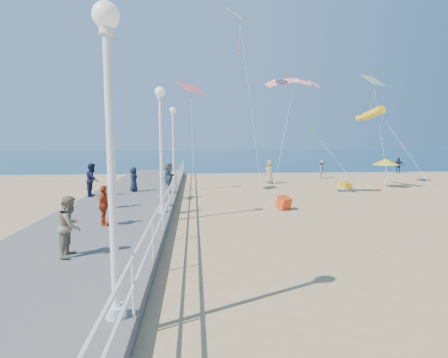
{
  "coord_description": "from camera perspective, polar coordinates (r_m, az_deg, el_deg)",
  "views": [
    {
      "loc": [
        -3.96,
        -15.0,
        3.51
      ],
      "look_at": [
        -2.5,
        2.0,
        1.6
      ],
      "focal_mm": 28.0,
      "sensor_mm": 36.0,
      "label": 1
    }
  ],
  "objects": [
    {
      "name": "toddler_held",
      "position": [
        16.72,
        -9.3,
        -0.01
      ],
      "size": [
        0.45,
        0.5,
        0.84
      ],
      "primitive_type": "imported",
      "rotation": [
        0.0,
        0.0,
        1.17
      ],
      "color": "#348CC5",
      "rests_on": "boardwalk"
    },
    {
      "name": "ocean",
      "position": [
        80.17,
        -2.08,
        3.88
      ],
      "size": [
        160.0,
        90.0,
        0.05
      ],
      "primitive_type": "cube",
      "color": "#0C334D",
      "rests_on": "ground"
    },
    {
      "name": "spectator_5",
      "position": [
        20.75,
        -9.02,
        0.17
      ],
      "size": [
        0.63,
        1.68,
        1.78
      ],
      "primitive_type": "imported",
      "rotation": [
        0.0,
        0.0,
        1.51
      ],
      "color": "#555559",
      "rests_on": "boardwalk"
    },
    {
      "name": "surf_line",
      "position": [
        35.89,
        1.45,
        0.82
      ],
      "size": [
        160.0,
        1.2,
        0.04
      ],
      "primitive_type": "cube",
      "color": "silver",
      "rests_on": "ground"
    },
    {
      "name": "spectator_7",
      "position": [
        20.72,
        -20.67,
        -0.1
      ],
      "size": [
        0.75,
        0.93,
        1.83
      ],
      "primitive_type": "imported",
      "rotation": [
        0.0,
        0.0,
        1.63
      ],
      "color": "#161831",
      "rests_on": "boardwalk"
    },
    {
      "name": "beach_umbrella",
      "position": [
        28.3,
        24.91,
        2.55
      ],
      "size": [
        1.9,
        1.9,
        2.14
      ],
      "color": "white",
      "rests_on": "ground"
    },
    {
      "name": "kite_diamond_pink",
      "position": [
        22.7,
        -5.39,
        14.54
      ],
      "size": [
        1.81,
        1.79,
        0.75
      ],
      "primitive_type": "cube",
      "rotation": [
        0.56,
        0.0,
        0.7
      ],
      "color": "#E2535F"
    },
    {
      "name": "kite_diamond_redwhite",
      "position": [
        20.34,
        2.53,
        24.99
      ],
      "size": [
        1.54,
        1.6,
        0.75
      ],
      "primitive_type": "cube",
      "rotation": [
        0.63,
        0.0,
        0.95
      ],
      "color": "red"
    },
    {
      "name": "lamp_post_far",
      "position": [
        24.04,
        -8.28,
        6.68
      ],
      "size": [
        0.44,
        0.44,
        5.32
      ],
      "color": "white",
      "rests_on": "boardwalk"
    },
    {
      "name": "kite_diamond_multi",
      "position": [
        29.4,
        23.15,
        14.6
      ],
      "size": [
        1.96,
        1.86,
        0.91
      ],
      "primitive_type": "cube",
      "rotation": [
        0.62,
        0.0,
        0.52
      ],
      "color": "#167FC1"
    },
    {
      "name": "ground",
      "position": [
        15.9,
        9.7,
        -6.45
      ],
      "size": [
        160.0,
        160.0,
        0.0
      ],
      "primitive_type": "plane",
      "color": "tan",
      "rests_on": "ground"
    },
    {
      "name": "spectator_4",
      "position": [
        21.8,
        -14.55,
        -0.05
      ],
      "size": [
        0.49,
        0.74,
        1.49
      ],
      "primitive_type": "imported",
      "rotation": [
        0.0,
        0.0,
        1.55
      ],
      "color": "#161F32",
      "rests_on": "boardwalk"
    },
    {
      "name": "lamp_post_mid",
      "position": [
        15.06,
        -10.28,
        6.86
      ],
      "size": [
        0.44,
        0.44,
        5.32
      ],
      "color": "white",
      "rests_on": "boardwalk"
    },
    {
      "name": "kite_windsock",
      "position": [
        26.65,
        23.23,
        9.85
      ],
      "size": [
        1.07,
        3.02,
        1.15
      ],
      "primitive_type": "cylinder",
      "rotation": [
        1.36,
        0.0,
        0.17
      ],
      "color": "yellow"
    },
    {
      "name": "beach_chair_right",
      "position": [
        27.78,
        18.8,
        -0.8
      ],
      "size": [
        0.55,
        0.55,
        0.4
      ],
      "primitive_type": "cube",
      "color": "gold",
      "rests_on": "ground"
    },
    {
      "name": "beach_walker_c",
      "position": [
        28.47,
        7.45,
        1.18
      ],
      "size": [
        0.75,
        1.02,
        1.91
      ],
      "primitive_type": "imported",
      "rotation": [
        0.0,
        0.0,
        -1.41
      ],
      "color": "#909063",
      "rests_on": "ground"
    },
    {
      "name": "kite_diamond_green",
      "position": [
        28.05,
        14.59,
        7.18
      ],
      "size": [
        1.21,
        1.32,
        0.72
      ],
      "primitive_type": "cube",
      "rotation": [
        0.72,
        0.0,
        1.11
      ],
      "color": "green"
    },
    {
      "name": "lamp_post_near",
      "position": [
        6.16,
        -18.12,
        7.5
      ],
      "size": [
        0.44,
        0.44,
        5.32
      ],
      "color": "white",
      "rests_on": "boardwalk"
    },
    {
      "name": "beach_chair_left",
      "position": [
        26.91,
        19.4,
        -1.05
      ],
      "size": [
        0.55,
        0.55,
        0.4
      ],
      "primitive_type": "cube",
      "color": "orange",
      "rests_on": "ground"
    },
    {
      "name": "spectator_1",
      "position": [
        10.28,
        -23.81,
        -7.03
      ],
      "size": [
        0.65,
        0.82,
        1.64
      ],
      "primitive_type": "imported",
      "rotation": [
        0.0,
        0.0,
        1.54
      ],
      "color": "gray",
      "rests_on": "boardwalk"
    },
    {
      "name": "kite_parafoil",
      "position": [
        21.58,
        11.26,
        15.48
      ],
      "size": [
        3.29,
        0.94,
        0.65
      ],
      "primitive_type": null,
      "rotation": [
        0.44,
        0.0,
        0.0
      ],
      "color": "red"
    },
    {
      "name": "beach_walker_a",
      "position": [
        33.39,
        15.71,
        1.54
      ],
      "size": [
        1.05,
        1.24,
        1.66
      ],
      "primitive_type": "imported",
      "rotation": [
        0.0,
        0.0,
        1.08
      ],
      "color": "slate",
      "rests_on": "ground"
    },
    {
      "name": "boardwalk",
      "position": [
        15.76,
        -17.88,
        -6.05
      ],
      "size": [
        5.0,
        44.0,
        0.4
      ],
      "primitive_type": "cube",
      "color": "slate",
      "rests_on": "ground"
    },
    {
      "name": "spectator_3",
      "position": [
        13.45,
        -19.04,
        -4.12
      ],
      "size": [
        0.39,
        0.88,
        1.48
      ],
      "primitive_type": "imported",
      "rotation": [
        0.0,
        0.0,
        1.53
      ],
      "color": "#B83B17",
      "rests_on": "boardwalk"
    },
    {
      "name": "beach_walker_b",
      "position": [
        41.24,
        26.6,
        1.99
      ],
      "size": [
        1.06,
        0.72,
        1.67
      ],
      "primitive_type": "imported",
      "rotation": [
        0.0,
        0.0,
        2.79
      ],
      "color": "#191D37",
      "rests_on": "ground"
    },
    {
      "name": "spectator_0",
      "position": [
        16.84,
        -17.84,
        -2.07
      ],
      "size": [
        0.42,
        0.57,
        1.45
      ],
      "primitive_type": "imported",
      "rotation": [
        0.0,
        0.0,
        1.43
      ],
      "color": "#1B1E3C",
      "rests_on": "boardwalk"
    },
    {
      "name": "box_kite",
      "position": [
        17.89,
        9.74,
        -4.04
      ],
      "size": [
        0.8,
        0.88,
        0.74
      ],
      "primitive_type": "cube",
      "rotation": [
        0.31,
        0.0,
        0.44
      ],
      "color": "red",
      "rests_on": "ground"
    },
    {
      "name": "woman_holding_toddler",
      "position": [
        16.64,
        -9.83,
        -1.61
      ],
      "size": [
        0.6,
        0.71,
        1.64
      ],
      "primitive_type": "imported",
      "rotation": [
        0.0,
        0.0,
        1.17
      ],
      "color": "white",
      "rests_on": "boardwalk"
    },
    {
      "name": "railing",
      "position": [
        15.21,
        -8.97,
        -2.24
      ],
      "size": [
        0.05,
        42.0,
        0.55
      ],
      "color": "white",
      "rests_on": "boardwalk"
    }
  ]
}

